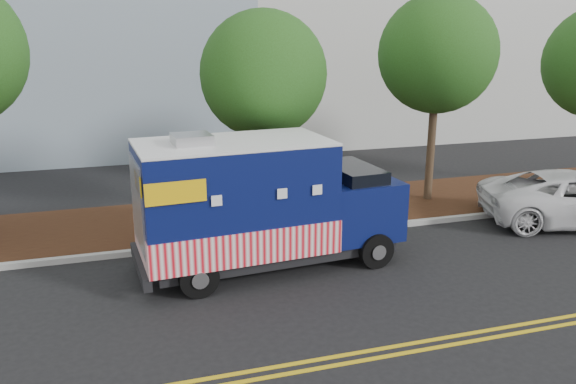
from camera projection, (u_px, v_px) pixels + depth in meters
name	position (u px, v px, depth m)	size (l,w,h in m)	color
ground	(298.00, 258.00, 14.19)	(120.00, 120.00, 0.00)	black
curb	(283.00, 237.00, 15.46)	(120.00, 0.18, 0.15)	#9E9E99
mulch_strip	(264.00, 214.00, 17.39)	(120.00, 4.00, 0.15)	black
centerline_near	(374.00, 350.00, 10.09)	(120.00, 0.10, 0.01)	gold
centerline_far	(380.00, 358.00, 9.86)	(120.00, 0.10, 0.01)	gold
tree_b	(264.00, 75.00, 15.76)	(3.59, 3.59, 6.16)	#38281C
tree_c	(438.00, 54.00, 17.47)	(3.70, 3.70, 6.71)	#38281C
sign_post	(228.00, 200.00, 14.92)	(0.06, 0.06, 2.40)	#473828
food_truck	(258.00, 207.00, 13.28)	(6.56, 2.89, 3.37)	black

